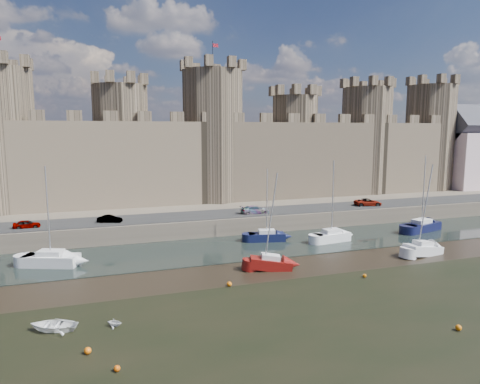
{
  "coord_description": "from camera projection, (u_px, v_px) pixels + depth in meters",
  "views": [
    {
      "loc": [
        -17.99,
        -27.03,
        15.01
      ],
      "look_at": [
        -1.63,
        22.0,
        7.58
      ],
      "focal_mm": 32.0,
      "sensor_mm": 36.0,
      "label": 1
    }
  ],
  "objects": [
    {
      "name": "sailboat_4",
      "position": [
        271.0,
        263.0,
        46.5
      ],
      "size": [
        4.84,
        2.87,
        10.6
      ],
      "rotation": [
        0.0,
        0.0,
        -0.26
      ],
      "color": "maroon",
      "rests_on": "ground"
    },
    {
      "name": "sailboat_5",
      "position": [
        423.0,
        249.0,
        51.98
      ],
      "size": [
        5.4,
        2.83,
        11.09
      ],
      "rotation": [
        0.0,
        0.0,
        0.17
      ],
      "color": "silver",
      "rests_on": "ground"
    },
    {
      "name": "car_1",
      "position": [
        110.0,
        219.0,
        58.35
      ],
      "size": [
        3.47,
        2.16,
        1.08
      ],
      "primitive_type": "imported",
      "rotation": [
        0.0,
        0.0,
        1.23
      ],
      "color": "gray",
      "rests_on": "quay"
    },
    {
      "name": "buoy_2",
      "position": [
        458.0,
        328.0,
        32.33
      ],
      "size": [
        0.46,
        0.46,
        0.46
      ],
      "primitive_type": "sphere",
      "color": "#C96308",
      "rests_on": "ground"
    },
    {
      "name": "ground",
      "position": [
        350.0,
        326.0,
        33.15
      ],
      "size": [
        160.0,
        160.0,
        0.0
      ],
      "primitive_type": "plane",
      "color": "black",
      "rests_on": "ground"
    },
    {
      "name": "buoy_1",
      "position": [
        229.0,
        284.0,
        41.51
      ],
      "size": [
        0.49,
        0.49,
        0.49
      ],
      "primitive_type": "sphere",
      "color": "orange",
      "rests_on": "ground"
    },
    {
      "name": "car_0",
      "position": [
        27.0,
        224.0,
        55.13
      ],
      "size": [
        3.25,
        1.32,
        1.1
      ],
      "primitive_type": "imported",
      "rotation": [
        0.0,
        0.0,
        1.57
      ],
      "color": "gray",
      "rests_on": "quay"
    },
    {
      "name": "dinghy_3",
      "position": [
        114.0,
        323.0,
        32.94
      ],
      "size": [
        1.55,
        1.48,
        0.63
      ],
      "primitive_type": "imported",
      "rotation": [
        1.57,
        0.0,
        1.08
      ],
      "color": "silver",
      "rests_on": "ground"
    },
    {
      "name": "castle",
      "position": [
        199.0,
        150.0,
        76.36
      ],
      "size": [
        108.5,
        11.0,
        29.0
      ],
      "color": "#42382B",
      "rests_on": "quay"
    },
    {
      "name": "quay",
      "position": [
        190.0,
        197.0,
        89.31
      ],
      "size": [
        160.0,
        60.0,
        2.5
      ],
      "primitive_type": "cube",
      "color": "#4C443A",
      "rests_on": "ground"
    },
    {
      "name": "seaweed_patch",
      "position": [
        401.0,
        366.0,
        27.51
      ],
      "size": [
        70.0,
        34.0,
        0.01
      ],
      "primitive_type": "cube",
      "color": "black",
      "rests_on": "ground"
    },
    {
      "name": "buoy_4",
      "position": [
        117.0,
        368.0,
        26.84
      ],
      "size": [
        0.42,
        0.42,
        0.42
      ],
      "primitive_type": "sphere",
      "color": "#CE5009",
      "rests_on": "ground"
    },
    {
      "name": "dinghy_6",
      "position": [
        54.0,
        326.0,
        32.37
      ],
      "size": [
        3.96,
        3.28,
        0.71
      ],
      "primitive_type": "imported",
      "rotation": [
        1.57,
        0.0,
        4.44
      ],
      "color": "white",
      "rests_on": "ground"
    },
    {
      "name": "sailboat_2",
      "position": [
        332.0,
        236.0,
        58.0
      ],
      "size": [
        5.29,
        2.53,
        11.01
      ],
      "rotation": [
        0.0,
        0.0,
        0.11
      ],
      "color": "white",
      "rests_on": "ground"
    },
    {
      "name": "water_channel",
      "position": [
        247.0,
        247.0,
        55.68
      ],
      "size": [
        160.0,
        12.0,
        0.08
      ],
      "primitive_type": "cube",
      "color": "black",
      "rests_on": "ground"
    },
    {
      "name": "car_2",
      "position": [
        255.0,
        210.0,
        64.81
      ],
      "size": [
        4.36,
        1.78,
        1.26
      ],
      "primitive_type": "imported",
      "rotation": [
        0.0,
        0.0,
        1.57
      ],
      "color": "gray",
      "rests_on": "quay"
    },
    {
      "name": "buoy_3",
      "position": [
        365.0,
        276.0,
        44.02
      ],
      "size": [
        0.39,
        0.39,
        0.39
      ],
      "primitive_type": "sphere",
      "color": "#CA6308",
      "rests_on": "ground"
    },
    {
      "name": "sailboat_1",
      "position": [
        267.0,
        236.0,
        58.36
      ],
      "size": [
        5.22,
        2.93,
        9.87
      ],
      "rotation": [
        0.0,
        0.0,
        -0.22
      ],
      "color": "#0E1333",
      "rests_on": "ground"
    },
    {
      "name": "buoy_0",
      "position": [
        88.0,
        351.0,
        28.93
      ],
      "size": [
        0.49,
        0.49,
        0.49
      ],
      "primitive_type": "sphere",
      "color": "#DC5D09",
      "rests_on": "ground"
    },
    {
      "name": "road",
      "position": [
        225.0,
        214.0,
        64.71
      ],
      "size": [
        160.0,
        7.0,
        0.1
      ],
      "primitive_type": "cube",
      "color": "black",
      "rests_on": "quay"
    },
    {
      "name": "sailboat_3",
      "position": [
        421.0,
        226.0,
        64.14
      ],
      "size": [
        6.89,
        4.09,
        11.33
      ],
      "rotation": [
        0.0,
        0.0,
        0.26
      ],
      "color": "black",
      "rests_on": "ground"
    },
    {
      "name": "sailboat_0",
      "position": [
        51.0,
        259.0,
        47.58
      ],
      "size": [
        6.39,
        4.29,
        11.14
      ],
      "rotation": [
        0.0,
        0.0,
        -0.36
      ],
      "color": "silver",
      "rests_on": "ground"
    },
    {
      "name": "car_3",
      "position": [
        368.0,
        202.0,
        71.47
      ],
      "size": [
        4.84,
        2.98,
        1.25
      ],
      "primitive_type": "imported",
      "rotation": [
        0.0,
        0.0,
        1.36
      ],
      "color": "gray",
      "rests_on": "quay"
    }
  ]
}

